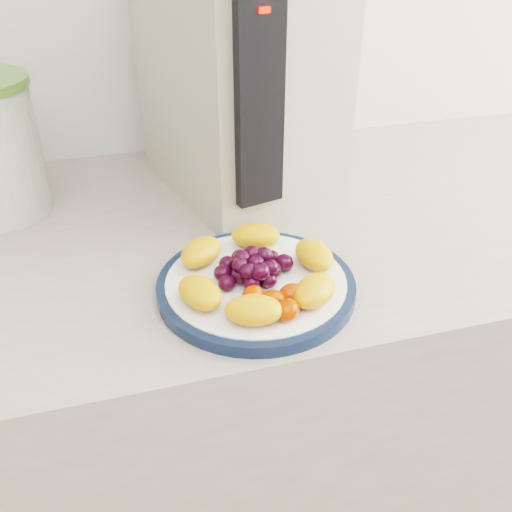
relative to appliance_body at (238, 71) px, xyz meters
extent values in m
cube|color=#A4968A|center=(-0.13, -0.11, -0.63)|extent=(3.50, 0.60, 0.90)
cube|color=#9D865A|center=(-0.13, -0.11, -0.66)|extent=(3.48, 0.58, 0.84)
cylinder|color=#121F3B|center=(-0.05, -0.29, -0.17)|extent=(0.23, 0.23, 0.01)
cylinder|color=white|center=(-0.05, -0.29, -0.17)|extent=(0.21, 0.21, 0.02)
cube|color=#A5A08D|center=(0.00, 0.00, 0.00)|extent=(0.27, 0.33, 0.36)
cube|color=black|center=(-0.01, -0.16, 0.01)|extent=(0.07, 0.04, 0.27)
cube|color=#FF0C05|center=(-0.01, -0.17, 0.11)|extent=(0.01, 0.01, 0.01)
ellipsoid|color=orange|center=(0.02, -0.28, -0.15)|extent=(0.05, 0.07, 0.03)
ellipsoid|color=orange|center=(-0.03, -0.21, -0.15)|extent=(0.07, 0.06, 0.03)
ellipsoid|color=orange|center=(-0.11, -0.23, -0.15)|extent=(0.07, 0.07, 0.03)
ellipsoid|color=orange|center=(-0.13, -0.31, -0.15)|extent=(0.06, 0.07, 0.03)
ellipsoid|color=orange|center=(-0.08, -0.36, -0.15)|extent=(0.07, 0.06, 0.03)
ellipsoid|color=orange|center=(0.00, -0.35, -0.15)|extent=(0.07, 0.07, 0.03)
ellipsoid|color=black|center=(-0.05, -0.29, -0.16)|extent=(0.02, 0.02, 0.02)
ellipsoid|color=black|center=(-0.03, -0.29, -0.16)|extent=(0.02, 0.02, 0.02)
ellipsoid|color=black|center=(-0.04, -0.27, -0.16)|extent=(0.02, 0.02, 0.02)
ellipsoid|color=black|center=(-0.06, -0.27, -0.16)|extent=(0.02, 0.02, 0.02)
ellipsoid|color=black|center=(-0.07, -0.29, -0.16)|extent=(0.02, 0.02, 0.02)
ellipsoid|color=black|center=(-0.06, -0.30, -0.16)|extent=(0.02, 0.02, 0.02)
ellipsoid|color=black|center=(-0.04, -0.30, -0.16)|extent=(0.02, 0.02, 0.02)
ellipsoid|color=black|center=(-0.02, -0.28, -0.15)|extent=(0.02, 0.02, 0.02)
ellipsoid|color=black|center=(-0.03, -0.26, -0.16)|extent=(0.02, 0.02, 0.02)
ellipsoid|color=black|center=(-0.04, -0.25, -0.16)|extent=(0.02, 0.02, 0.02)
ellipsoid|color=black|center=(-0.06, -0.25, -0.16)|extent=(0.02, 0.02, 0.02)
ellipsoid|color=black|center=(-0.08, -0.26, -0.16)|extent=(0.02, 0.02, 0.02)
ellipsoid|color=black|center=(-0.09, -0.28, -0.16)|extent=(0.02, 0.02, 0.02)
ellipsoid|color=black|center=(-0.09, -0.30, -0.16)|extent=(0.02, 0.02, 0.02)
ellipsoid|color=black|center=(-0.05, -0.29, -0.14)|extent=(0.02, 0.02, 0.02)
ellipsoid|color=black|center=(-0.04, -0.27, -0.14)|extent=(0.02, 0.02, 0.02)
ellipsoid|color=black|center=(-0.05, -0.27, -0.14)|extent=(0.02, 0.02, 0.02)
ellipsoid|color=black|center=(-0.07, -0.27, -0.14)|extent=(0.02, 0.02, 0.02)
ellipsoid|color=black|center=(-0.07, -0.29, -0.14)|extent=(0.02, 0.02, 0.02)
ellipsoid|color=black|center=(-0.07, -0.30, -0.14)|extent=(0.02, 0.02, 0.02)
ellipsoid|color=black|center=(-0.05, -0.31, -0.14)|extent=(0.02, 0.02, 0.02)
ellipsoid|color=black|center=(-0.04, -0.30, -0.14)|extent=(0.02, 0.02, 0.02)
ellipsoid|color=red|center=(-0.05, -0.35, -0.15)|extent=(0.03, 0.03, 0.02)
ellipsoid|color=red|center=(-0.03, -0.34, -0.15)|extent=(0.04, 0.03, 0.02)
ellipsoid|color=red|center=(-0.04, -0.37, -0.15)|extent=(0.04, 0.04, 0.02)
ellipsoid|color=red|center=(-0.07, -0.33, -0.15)|extent=(0.04, 0.04, 0.02)
camera|label=1|loc=(-0.20, -0.82, 0.22)|focal=40.00mm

